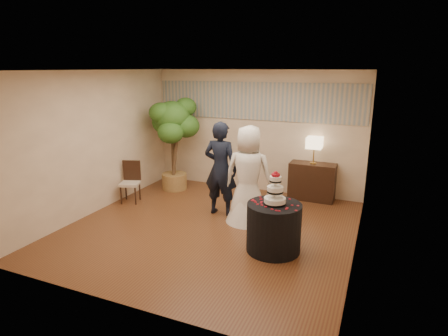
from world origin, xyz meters
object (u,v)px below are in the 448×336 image
at_px(wedding_cake, 275,188).
at_px(table_lamp, 314,150).
at_px(side_chair, 130,182).
at_px(groom, 221,169).
at_px(ficus_tree, 173,144).
at_px(console, 312,181).
at_px(bride, 248,175).
at_px(cake_table, 274,228).

xyz_separation_m(wedding_cake, table_lamp, (0.12, 2.67, 0.06)).
bearing_deg(side_chair, groom, -14.42).
height_order(groom, table_lamp, groom).
xyz_separation_m(wedding_cake, ficus_tree, (-3.06, 2.13, 0.05)).
xyz_separation_m(wedding_cake, console, (0.12, 2.67, -0.64)).
bearing_deg(wedding_cake, console, 87.49).
distance_m(groom, bride, 0.64).
bearing_deg(console, cake_table, -92.28).
height_order(cake_table, ficus_tree, ficus_tree).
xyz_separation_m(groom, side_chair, (-2.08, -0.15, -0.49)).
bearing_deg(table_lamp, side_chair, -154.45).
relative_size(wedding_cake, console, 0.54).
relative_size(groom, console, 1.89).
bearing_deg(wedding_cake, ficus_tree, 145.21).
bearing_deg(groom, ficus_tree, -31.18).
xyz_separation_m(groom, cake_table, (1.40, -1.11, -0.54)).
bearing_deg(ficus_tree, wedding_cake, -34.79).
bearing_deg(ficus_tree, bride, -26.97).
height_order(bride, cake_table, bride).
distance_m(wedding_cake, console, 2.75).
bearing_deg(cake_table, wedding_cake, 0.00).
height_order(bride, side_chair, bride).
height_order(groom, bride, groom).
distance_m(groom, side_chair, 2.14).
relative_size(groom, table_lamp, 3.21).
bearing_deg(cake_table, bride, 128.81).
distance_m(groom, cake_table, 1.86).
relative_size(bride, console, 1.87).
bearing_deg(wedding_cake, side_chair, 164.62).
bearing_deg(table_lamp, ficus_tree, -170.26).
bearing_deg(table_lamp, cake_table, -92.51).
bearing_deg(side_chair, console, 6.98).
xyz_separation_m(console, side_chair, (-3.59, -1.72, 0.03)).
bearing_deg(console, groom, -133.82).
distance_m(wedding_cake, side_chair, 3.65).
relative_size(cake_table, wedding_cake, 1.61).
distance_m(console, side_chair, 3.98).
bearing_deg(ficus_tree, groom, -31.52).
bearing_deg(ficus_tree, cake_table, -34.79).
bearing_deg(bride, console, -123.29).
bearing_deg(wedding_cake, groom, 141.64).
distance_m(wedding_cake, ficus_tree, 3.73).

